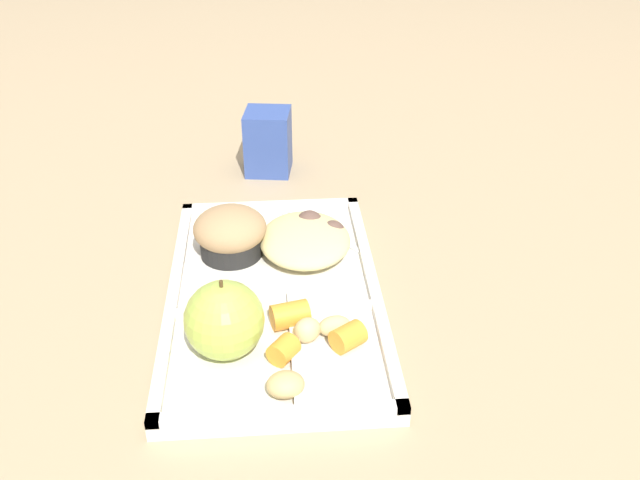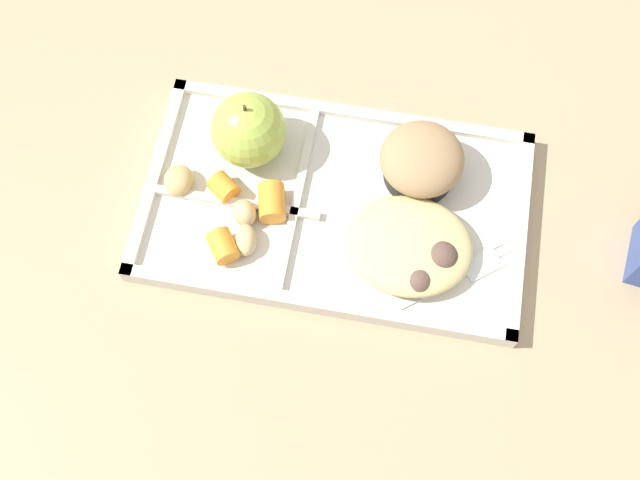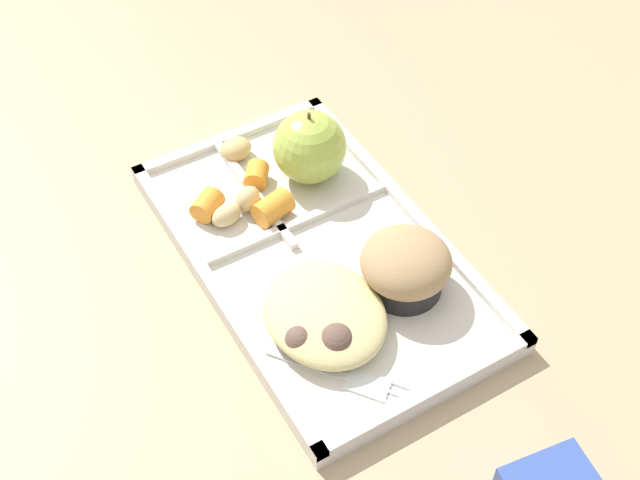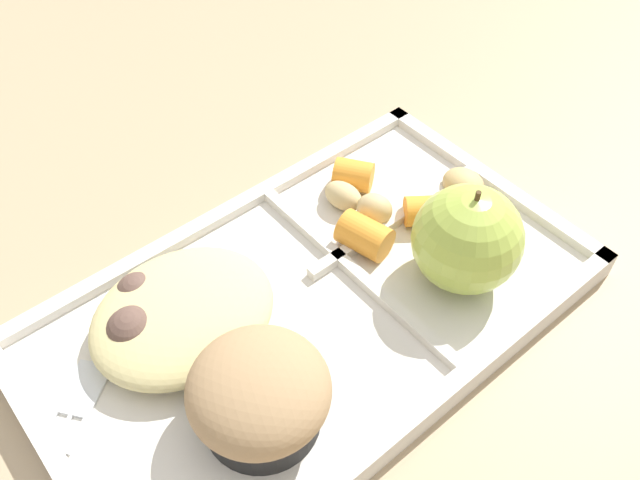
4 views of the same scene
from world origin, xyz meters
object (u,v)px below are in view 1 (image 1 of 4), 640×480
green_apple (229,320)px  milk_carton (272,142)px  bran_muffin (235,233)px  plastic_fork (317,225)px  lunch_tray (279,296)px

green_apple → milk_carton: bearing=-6.5°
bran_muffin → milk_carton: bearing=-11.0°
plastic_fork → milk_carton: (0.20, 0.05, 0.03)m
bran_muffin → milk_carton: (0.25, -0.05, 0.00)m
green_apple → plastic_fork: bearing=-23.2°
bran_muffin → lunch_tray: bearing=-149.1°
green_apple → plastic_fork: 0.26m
bran_muffin → milk_carton: 0.26m
bran_muffin → green_apple: bearing=180.0°
green_apple → bran_muffin: size_ratio=0.98×
bran_muffin → plastic_fork: (0.06, -0.10, -0.03)m
green_apple → bran_muffin: green_apple is taller
lunch_tray → milk_carton: milk_carton is taller
lunch_tray → plastic_fork: lunch_tray is taller
lunch_tray → green_apple: green_apple is taller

